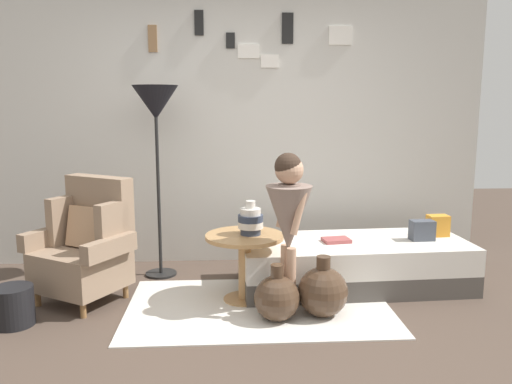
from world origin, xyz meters
The scene contains 15 objects.
ground_plane centered at (0.00, 0.00, 0.00)m, with size 12.00×12.00×0.00m, color #4C3D33.
gallery_wall centered at (0.00, 1.95, 1.30)m, with size 4.80×0.12×2.60m.
rug centered at (0.15, 0.67, 0.01)m, with size 2.00×1.25×0.01m, color silver.
armchair centered at (-1.19, 0.93, 0.44)m, with size 0.90×0.84×0.97m.
daybed centered at (0.99, 1.09, 0.20)m, with size 1.94×0.90×0.40m.
pillow_head centered at (1.75, 1.21, 0.49)m, with size 0.18×0.12×0.18m, color orange.
pillow_mid centered at (1.57, 1.08, 0.48)m, with size 0.19×0.12×0.17m, color #474C56.
side_table centered at (0.05, 0.82, 0.39)m, with size 0.61×0.61×0.54m.
vase_striped centered at (0.10, 0.82, 0.65)m, with size 0.20×0.20×0.27m.
floor_lamp centered at (-0.69, 1.49, 1.48)m, with size 0.40×0.40×1.70m.
person_child centered at (0.36, 0.56, 0.77)m, with size 0.34×0.34×1.20m.
book_on_daybed centered at (0.83, 1.06, 0.42)m, with size 0.22×0.16×0.03m, color #A64F4F.
demijohn_near centered at (0.27, 0.42, 0.17)m, with size 0.33×0.33×0.42m.
demijohn_far centered at (0.61, 0.48, 0.19)m, with size 0.37×0.37×0.45m.
magazine_basket centered at (-1.59, 0.45, 0.14)m, with size 0.28×0.28×0.28m, color black.
Camera 1 is at (-0.09, -3.08, 1.54)m, focal length 36.27 mm.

